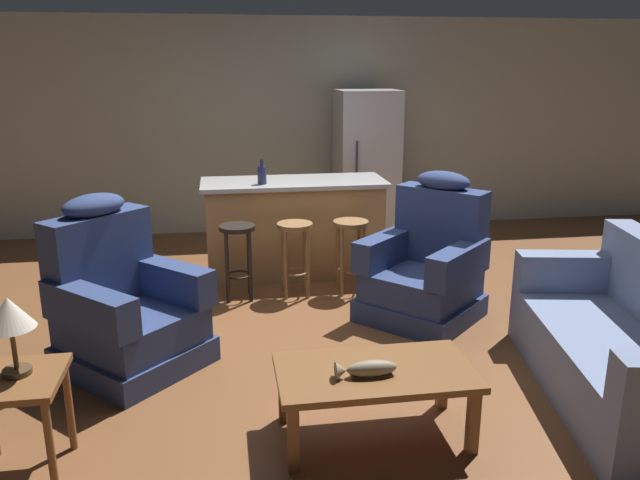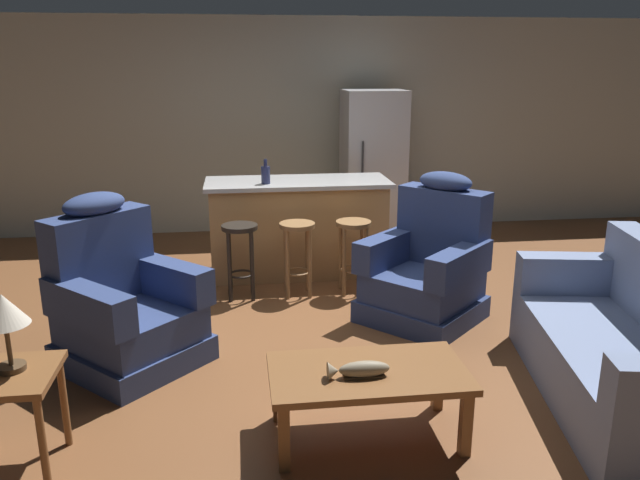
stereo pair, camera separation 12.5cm
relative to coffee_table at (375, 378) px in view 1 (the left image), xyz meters
name	(u,v)px [view 1 (the left image)]	position (x,y,z in m)	size (l,w,h in m)	color
ground_plane	(314,325)	(-0.10, 1.59, -0.36)	(12.00, 12.00, 0.00)	brown
back_wall	(276,127)	(-0.10, 4.72, 0.94)	(12.00, 0.05, 2.60)	#B2B2A3
coffee_table	(375,378)	(0.00, 0.00, 0.00)	(1.10, 0.60, 0.42)	brown
fish_figurine	(366,369)	(-0.07, -0.07, 0.10)	(0.34, 0.10, 0.10)	#4C3823
couch	(630,349)	(1.68, 0.16, -0.02)	(1.18, 2.02, 0.94)	#707FA3
recliner_near_lamp	(123,308)	(-1.51, 1.15, 0.06)	(1.19, 1.19, 1.20)	navy
recliner_near_island	(427,268)	(0.85, 1.66, 0.06)	(1.19, 1.19, 1.20)	navy
end_table	(14,395)	(-1.87, -0.06, 0.10)	(0.48, 0.48, 0.56)	brown
table_lamp	(9,317)	(-1.85, -0.03, 0.50)	(0.24, 0.24, 0.41)	#4C3823
kitchen_island	(294,227)	(-0.10, 2.94, 0.11)	(1.80, 0.70, 0.95)	#AD7F4C
bar_stool_left	(238,248)	(-0.68, 2.31, 0.11)	(0.32, 0.32, 0.68)	black
bar_stool_middle	(295,246)	(-0.17, 2.31, 0.11)	(0.32, 0.32, 0.68)	olive
bar_stool_right	(351,243)	(0.34, 2.31, 0.11)	(0.32, 0.32, 0.68)	olive
refrigerator	(366,166)	(0.91, 4.14, 0.52)	(0.70, 0.69, 1.76)	#B7B7BC
bottle_tall_green	(262,175)	(-0.42, 2.81, 0.68)	(0.09, 0.09, 0.24)	#23284C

